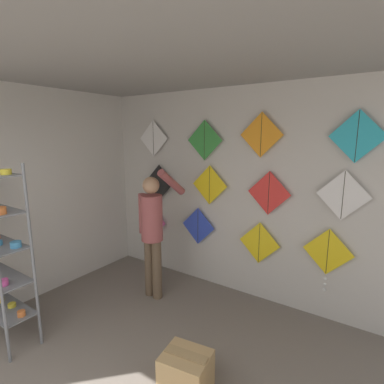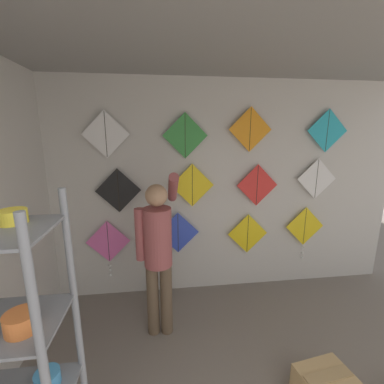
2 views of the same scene
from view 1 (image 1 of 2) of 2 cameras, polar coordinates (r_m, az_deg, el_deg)
name	(u,v)px [view 1 (image 1 of 2)]	position (r m, az deg, el deg)	size (l,w,h in m)	color
back_panel	(234,193)	(4.13, 8.03, -0.19)	(5.00, 0.06, 2.80)	beige
left_panel	(12,199)	(4.36, -31.04, -1.09)	(0.06, 4.52, 2.80)	beige
ceiling_slab	(128,50)	(2.58, -12.04, 24.86)	(5.00, 4.52, 0.04)	gray
shopkeeper	(153,226)	(4.01, -7.51, -6.49)	(0.45, 0.60, 1.77)	brown
cardboard_box	(186,372)	(3.02, -1.13, -31.08)	(0.45, 0.40, 0.35)	tan
kite_0	(152,224)	(5.00, -7.55, -5.98)	(0.55, 0.04, 0.76)	pink
kite_1	(198,226)	(4.44, 1.15, -6.50)	(0.55, 0.01, 0.55)	blue
kite_2	(259,243)	(4.05, 12.67, -9.45)	(0.55, 0.01, 0.55)	yellow
kite_3	(327,255)	(3.84, 24.39, -10.89)	(0.55, 0.04, 0.76)	yellow
kite_4	(159,182)	(4.74, -6.24, 1.85)	(0.55, 0.01, 0.55)	black
kite_5	(210,185)	(4.20, 3.36, 1.33)	(0.55, 0.01, 0.55)	yellow
kite_6	(269,193)	(3.84, 14.42, -0.21)	(0.55, 0.01, 0.55)	red
kite_7	(343,195)	(3.64, 26.84, -0.58)	(0.55, 0.01, 0.55)	white
kite_8	(153,139)	(4.74, -7.36, 10.07)	(0.55, 0.01, 0.55)	white
kite_9	(205,140)	(4.18, 2.40, 9.82)	(0.55, 0.01, 0.55)	#338C38
kite_10	(261,135)	(3.82, 13.05, 10.56)	(0.55, 0.01, 0.55)	orange
kite_11	(357,136)	(3.57, 28.95, 9.26)	(0.55, 0.01, 0.55)	#28B2C6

